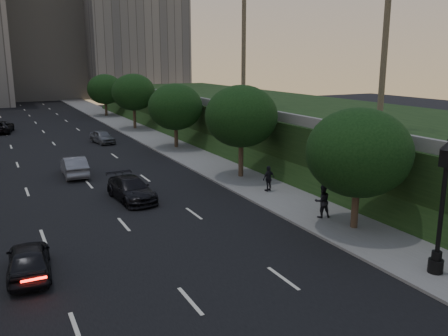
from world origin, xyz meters
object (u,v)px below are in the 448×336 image
sedan_far_left (1,127)px  pedestrian_c (269,178)px  sedan_near_right (131,189)px  pedestrian_b (322,201)px  street_lamp (441,214)px  sedan_far_right (102,137)px  sedan_near_left (29,259)px  sedan_mid_left (74,166)px

sedan_far_left → pedestrian_c: (14.43, -35.65, 0.28)m
sedan_near_right → pedestrian_b: 11.59m
street_lamp → sedan_near_right: size_ratio=1.16×
sedan_far_left → pedestrian_b: pedestrian_b is taller
sedan_far_right → sedan_near_right: bearing=-107.7°
sedan_near_left → pedestrian_b: pedestrian_b is taller
sedan_near_left → sedan_far_left: bearing=-85.8°
sedan_mid_left → pedestrian_c: (10.43, -10.39, 0.24)m
sedan_far_right → pedestrian_b: size_ratio=2.18×
sedan_mid_left → pedestrian_b: bearing=124.1°
sedan_near_right → pedestrian_c: (8.36, -2.49, 0.28)m
sedan_near_left → sedan_far_left: sedan_far_left is taller
sedan_far_left → sedan_near_right: size_ratio=1.04×
street_lamp → sedan_near_right: bearing=117.0°
sedan_far_right → sedan_near_left: bearing=-117.7°
pedestrian_b → pedestrian_c: bearing=-78.2°
street_lamp → pedestrian_b: bearing=88.6°
sedan_mid_left → sedan_near_right: size_ratio=0.93×
street_lamp → sedan_mid_left: bearing=113.1°
sedan_near_left → sedan_far_left: size_ratio=0.80×
sedan_near_left → sedan_near_right: (6.58, 8.33, 0.01)m
sedan_far_left → sedan_far_right: bearing=137.1°
sedan_far_left → pedestrian_c: 38.46m
street_lamp → sedan_mid_left: 25.73m
sedan_mid_left → sedan_near_right: sedan_mid_left is taller
sedan_far_right → pedestrian_b: pedestrian_b is taller
sedan_far_left → pedestrian_c: bearing=122.8°
sedan_near_left → pedestrian_c: size_ratio=2.44×
sedan_near_left → pedestrian_c: (14.94, 5.85, 0.29)m
sedan_near_left → pedestrian_b: (14.75, 0.13, 0.36)m
pedestrian_b → sedan_mid_left: bearing=-43.9°
sedan_far_right → pedestrian_c: (5.44, -23.40, 0.32)m
sedan_far_right → pedestrian_c: bearing=-86.6°
sedan_near_left → pedestrian_b: 14.76m
street_lamp → pedestrian_c: (0.37, 13.22, -1.65)m
pedestrian_b → sedan_near_left: bearing=14.1°
street_lamp → sedan_far_right: bearing=97.9°
sedan_near_left → pedestrian_b: bearing=-174.6°
sedan_near_left → pedestrian_b: size_ratio=2.26×
sedan_near_left → sedan_mid_left: bearing=-100.6°
street_lamp → sedan_far_left: size_ratio=1.11×
sedan_near_right → sedan_near_left: bearing=-132.7°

